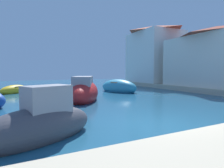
# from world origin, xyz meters

# --- Properties ---
(ground) EXTENTS (80.00, 80.00, 0.00)m
(ground) POSITION_xyz_m (0.00, 0.00, 0.00)
(ground) COLOR #1E5170
(moored_boat_2) EXTENTS (2.97, 2.87, 1.00)m
(moored_boat_2) POSITION_xyz_m (-5.36, 14.42, 0.28)
(moored_boat_2) COLOR gold
(moored_boat_2) RESTS_ON ground
(moored_boat_3) EXTENTS (4.04, 5.66, 2.11)m
(moored_boat_3) POSITION_xyz_m (-0.77, 7.45, 0.58)
(moored_boat_3) COLOR #B21E1E
(moored_boat_3) RESTS_ON ground
(moored_boat_4) EXTENTS (3.15, 4.62, 1.61)m
(moored_boat_4) POSITION_xyz_m (3.98, 10.95, 0.45)
(moored_boat_4) COLOR teal
(moored_boat_4) RESTS_ON ground
(moored_boat_6) EXTENTS (3.94, 2.74, 1.91)m
(moored_boat_6) POSITION_xyz_m (-4.39, 0.45, 0.46)
(moored_boat_6) COLOR #3F3F47
(moored_boat_6) RESTS_ON ground
(moored_boat_8) EXTENTS (1.02, 3.10, 0.88)m
(moored_boat_8) POSITION_xyz_m (0.16, 14.09, 0.25)
(moored_boat_8) COLOR white
(moored_boat_8) RESTS_ON ground
(waterfront_building_main) EXTENTS (5.33, 10.44, 6.08)m
(waterfront_building_main) POSITION_xyz_m (13.00, 6.92, 3.59)
(waterfront_building_main) COLOR silver
(waterfront_building_main) RESTS_ON quay_promenade
(waterfront_building_annex) EXTENTS (6.14, 7.32, 8.20)m
(waterfront_building_annex) POSITION_xyz_m (13.00, 16.55, 4.66)
(waterfront_building_annex) COLOR white
(waterfront_building_annex) RESTS_ON quay_promenade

